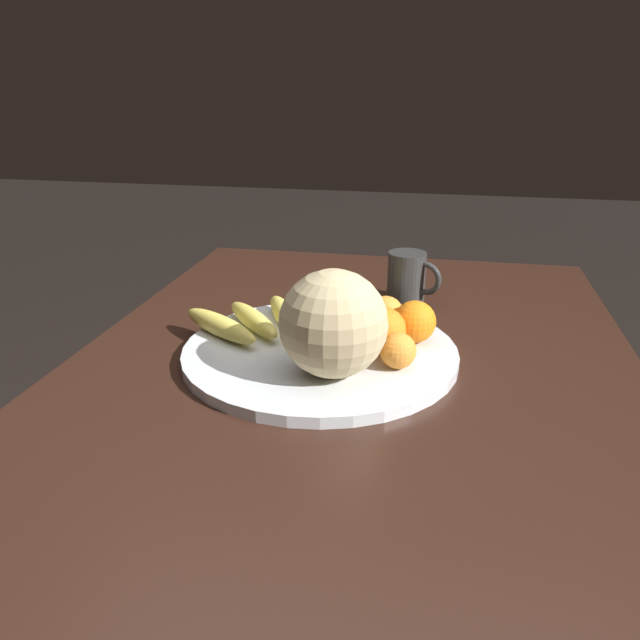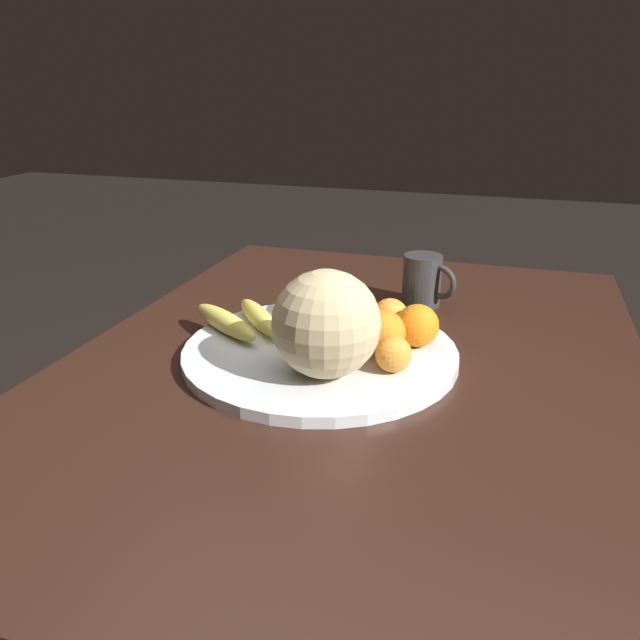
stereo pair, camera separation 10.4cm
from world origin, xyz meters
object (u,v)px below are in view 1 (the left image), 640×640
Objects in this scene: melon at (333,324)px; orange_side_extra at (332,309)px; orange_back_right at (385,314)px; banana_bunch at (288,317)px; orange_mid_center at (326,325)px; orange_back_left at (358,320)px; kitchen_table at (353,412)px; orange_front_left at (398,351)px; ceramic_mug at (408,277)px; orange_top_small at (383,330)px; orange_front_right at (415,322)px; fruit_bowl at (320,352)px.

melon is 0.22m from orange_side_extra.
melon is 0.20m from orange_back_right.
orange_mid_center is (0.06, 0.08, 0.01)m from banana_bunch.
orange_mid_center is 1.00× the size of orange_back_left.
orange_mid_center is at bearing -96.67° from kitchen_table.
orange_front_left is 0.50× the size of ceramic_mug.
orange_side_extra is at bearing -136.90° from orange_back_left.
orange_mid_center is at bearing -52.97° from orange_back_right.
orange_top_small is at bearing 81.63° from kitchen_table.
orange_front_right is (-0.04, 0.10, 0.16)m from kitchen_table.
banana_bunch reaches higher than kitchen_table.
orange_mid_center is (0.04, -0.15, -0.00)m from orange_front_right.
fruit_bowl is at bearing -46.12° from orange_back_left.
orange_top_small reaches higher than orange_side_extra.
ceramic_mug is at bearing 167.87° from melon.
orange_front_right is 1.10× the size of orange_mid_center.
orange_side_extra is at bearing -32.10° from ceramic_mug.
orange_back_right is (-0.07, 0.09, -0.00)m from orange_mid_center.
orange_front_left is 0.11m from orange_front_right.
orange_mid_center is at bearing -56.63° from orange_back_left.
ceramic_mug is (-0.29, 0.12, 0.00)m from orange_mid_center.
kitchen_table is at bearing 169.93° from melon.
kitchen_table is 7.70× the size of melon.
ceramic_mug reaches higher than orange_front_right.
orange_mid_center is (-0.07, -0.13, 0.00)m from orange_front_left.
melon is at bearing -173.97° from banana_bunch.
orange_side_extra reaches higher than fruit_bowl.
kitchen_table is 16.90× the size of orange_top_small.
kitchen_table is 19.33× the size of orange_back_right.
fruit_bowl is at bearing -75.63° from kitchen_table.
orange_back_left is at bearing -87.85° from orange_front_right.
orange_front_right is 0.15m from orange_mid_center.
orange_front_right is at bearing 70.06° from orange_side_extra.
orange_front_left reaches higher than orange_side_extra.
orange_side_extra is 0.24m from ceramic_mug.
kitchen_table is 0.18m from orange_back_right.
orange_front_left is at bearing 49.40° from kitchen_table.
orange_back_left is 0.06m from orange_back_right.
fruit_bowl is (0.01, -0.06, 0.12)m from kitchen_table.
orange_mid_center is 0.09m from orange_side_extra.
orange_front_left reaches higher than fruit_bowl.
orange_back_right is 0.57× the size of ceramic_mug.
ceramic_mug is (-0.23, 0.20, 0.02)m from banana_bunch.
orange_back_left is 0.87× the size of orange_top_small.
banana_bunch is at bearing -116.00° from kitchen_table.
orange_back_right is (-0.18, 0.06, -0.05)m from melon.
orange_mid_center is 0.88× the size of orange_top_small.
orange_side_extra is (-0.09, -0.01, -0.01)m from orange_mid_center.
fruit_bowl is at bearing -85.80° from orange_top_small.
orange_front_right is (-0.15, 0.12, -0.05)m from melon.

